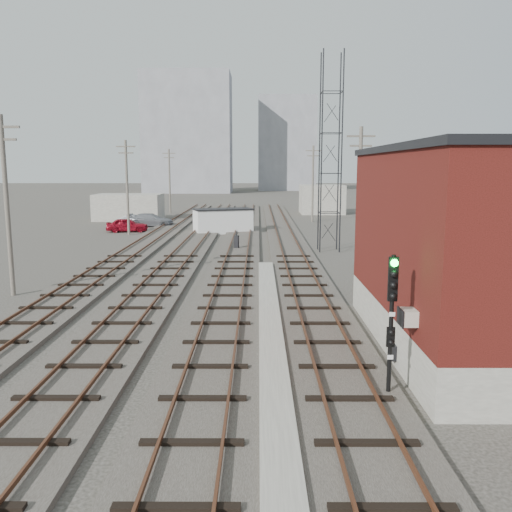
{
  "coord_description": "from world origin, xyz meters",
  "views": [
    {
      "loc": [
        0.02,
        -6.91,
        6.45
      ],
      "look_at": [
        -0.09,
        19.04,
        2.2
      ],
      "focal_mm": 38.0,
      "sensor_mm": 36.0,
      "label": 1
    }
  ],
  "objects_px": {
    "switch_stand": "(237,242)",
    "car_red": "(127,225)",
    "car_grey": "(151,220)",
    "car_silver": "(136,221)",
    "site_trailer": "(223,221)",
    "signal_mast": "(392,315)"
  },
  "relations": [
    {
      "from": "signal_mast",
      "to": "car_grey",
      "type": "bearing_deg",
      "value": 109.06
    },
    {
      "from": "site_trailer",
      "to": "switch_stand",
      "type": "bearing_deg",
      "value": -100.02
    },
    {
      "from": "signal_mast",
      "to": "car_red",
      "type": "relative_size",
      "value": 1.0
    },
    {
      "from": "site_trailer",
      "to": "car_grey",
      "type": "xyz_separation_m",
      "value": [
        -8.38,
        5.98,
        -0.5
      ]
    },
    {
      "from": "car_grey",
      "to": "site_trailer",
      "type": "bearing_deg",
      "value": -124.24
    },
    {
      "from": "signal_mast",
      "to": "site_trailer",
      "type": "xyz_separation_m",
      "value": [
        -7.19,
        39.08,
        -1.2
      ]
    },
    {
      "from": "car_red",
      "to": "car_grey",
      "type": "height_order",
      "value": "car_grey"
    },
    {
      "from": "signal_mast",
      "to": "switch_stand",
      "type": "bearing_deg",
      "value": 101.01
    },
    {
      "from": "site_trailer",
      "to": "signal_mast",
      "type": "bearing_deg",
      "value": -98.57
    },
    {
      "from": "signal_mast",
      "to": "switch_stand",
      "type": "distance_m",
      "value": 28.29
    },
    {
      "from": "car_grey",
      "to": "car_silver",
      "type": "bearing_deg",
      "value": 79.23
    },
    {
      "from": "switch_stand",
      "to": "car_grey",
      "type": "height_order",
      "value": "switch_stand"
    },
    {
      "from": "car_silver",
      "to": "car_grey",
      "type": "distance_m",
      "value": 1.79
    },
    {
      "from": "switch_stand",
      "to": "car_grey",
      "type": "bearing_deg",
      "value": 136.11
    },
    {
      "from": "switch_stand",
      "to": "car_silver",
      "type": "bearing_deg",
      "value": 139.65
    },
    {
      "from": "signal_mast",
      "to": "switch_stand",
      "type": "xyz_separation_m",
      "value": [
        -5.39,
        27.71,
        -1.77
      ]
    },
    {
      "from": "switch_stand",
      "to": "car_red",
      "type": "bearing_deg",
      "value": 149.03
    },
    {
      "from": "car_red",
      "to": "car_silver",
      "type": "relative_size",
      "value": 1.1
    },
    {
      "from": "site_trailer",
      "to": "car_red",
      "type": "distance_m",
      "value": 9.82
    },
    {
      "from": "switch_stand",
      "to": "car_silver",
      "type": "distance_m",
      "value": 21.35
    },
    {
      "from": "car_grey",
      "to": "car_red",
      "type": "bearing_deg",
      "value": 166.0
    },
    {
      "from": "site_trailer",
      "to": "car_red",
      "type": "xyz_separation_m",
      "value": [
        -9.76,
        0.9,
        -0.52
      ]
    }
  ]
}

